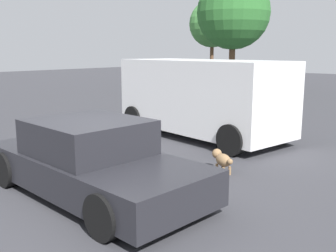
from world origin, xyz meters
name	(u,v)px	position (x,y,z in m)	size (l,w,h in m)	color
ground_plane	(97,195)	(0.00, 0.00, 0.00)	(80.00, 80.00, 0.00)	#38383D
sedan_foreground	(92,161)	(-0.08, -0.03, 0.59)	(4.46, 2.23, 1.29)	#232328
dog	(222,159)	(0.98, 2.43, 0.28)	(0.63, 0.45, 0.44)	olive
van_white	(202,96)	(-1.28, 4.97, 1.18)	(5.39, 2.99, 2.17)	white
pedestrian	(204,89)	(-3.83, 8.82, 0.91)	(0.51, 0.40, 1.55)	gray
tree_back_left	(233,13)	(-6.92, 16.16, 4.58)	(4.20, 4.20, 6.70)	brown
tree_far_right	(212,24)	(-11.95, 21.69, 4.46)	(3.55, 3.55, 6.25)	brown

